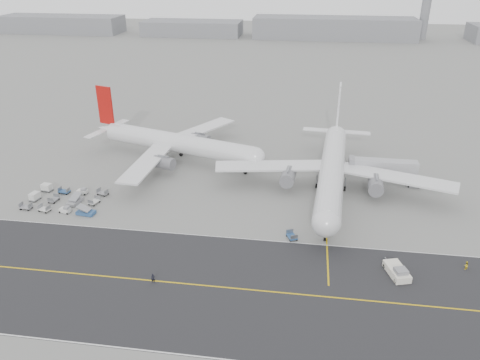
# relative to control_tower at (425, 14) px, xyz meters

# --- Properties ---
(ground) EXTENTS (700.00, 700.00, 0.00)m
(ground) POSITION_rel_control_tower_xyz_m (-100.00, -265.00, -16.25)
(ground) COLOR gray
(ground) RESTS_ON ground
(taxiway) EXTENTS (220.00, 59.00, 0.03)m
(taxiway) POSITION_rel_control_tower_xyz_m (-94.98, -282.98, -16.24)
(taxiway) COLOR #2A2A2D
(taxiway) RESTS_ON ground
(horizon_buildings) EXTENTS (520.00, 28.00, 28.00)m
(horizon_buildings) POSITION_rel_control_tower_xyz_m (-70.00, -5.00, -16.25)
(horizon_buildings) COLOR gray
(horizon_buildings) RESTS_ON ground
(control_tower) EXTENTS (7.00, 7.00, 31.25)m
(control_tower) POSITION_rel_control_tower_xyz_m (0.00, 0.00, 0.00)
(control_tower) COLOR gray
(control_tower) RESTS_ON ground
(airliner_a) EXTENTS (52.28, 51.23, 18.58)m
(airliner_a) POSITION_rel_control_tower_xyz_m (-111.03, -229.86, -10.90)
(airliner_a) COLOR white
(airliner_a) RESTS_ON ground
(airliner_b) EXTENTS (57.48, 58.29, 20.10)m
(airliner_b) POSITION_rel_control_tower_xyz_m (-68.64, -242.38, -10.46)
(airliner_b) COLOR white
(airliner_b) RESTS_ON ground
(pushback_tug) EXTENTS (4.42, 7.85, 2.22)m
(pushback_tug) POSITION_rel_control_tower_xyz_m (-57.83, -275.26, -15.34)
(pushback_tug) COLOR white
(pushback_tug) RESTS_ON ground
(jet_bridge) EXTENTS (17.52, 3.49, 6.62)m
(jet_bridge) POSITION_rel_control_tower_xyz_m (-55.70, -237.03, -11.64)
(jet_bridge) COLOR gray
(jet_bridge) RESTS_ON ground
(gse_cluster) EXTENTS (24.48, 20.06, 1.99)m
(gse_cluster) POSITION_rel_control_tower_xyz_m (-130.11, -257.71, -16.25)
(gse_cluster) COLOR #96979B
(gse_cluster) RESTS_ON ground
(stray_dolly) EXTENTS (2.52, 2.99, 1.58)m
(stray_dolly) POSITION_rel_control_tower_xyz_m (-77.04, -265.77, -16.25)
(stray_dolly) COLOR silver
(stray_dolly) RESTS_ON ground
(ground_crew_a) EXTENTS (0.77, 0.61, 1.84)m
(ground_crew_a) POSITION_rel_control_tower_xyz_m (-100.49, -283.48, -15.33)
(ground_crew_a) COLOR black
(ground_crew_a) RESTS_ON ground
(ground_crew_b) EXTENTS (0.99, 0.89, 1.68)m
(ground_crew_b) POSITION_rel_control_tower_xyz_m (-45.09, -271.50, -15.42)
(ground_crew_b) COLOR yellow
(ground_crew_b) RESTS_ON ground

